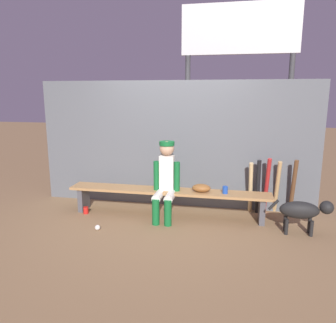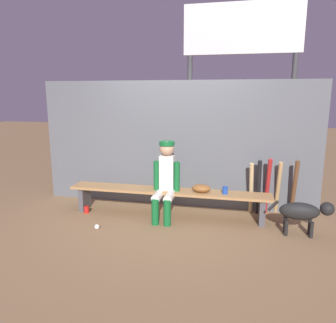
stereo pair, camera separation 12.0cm
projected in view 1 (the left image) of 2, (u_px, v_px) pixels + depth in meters
ground_plane at (168, 216)px, 5.13m from camera, size 30.00×30.00×0.00m
chainlink_fence at (174, 145)px, 5.44m from camera, size 4.66×0.03×2.10m
dugout_bench at (168, 195)px, 5.06m from camera, size 3.14×0.36×0.42m
player_seated at (166, 178)px, 4.91m from camera, size 0.41×0.55×1.18m
baseball_glove at (201, 188)px, 4.94m from camera, size 0.28×0.20×0.12m
bat_wood_natural at (251, 188)px, 5.16m from camera, size 0.10×0.25×0.85m
bat_aluminum_black at (258, 187)px, 5.13m from camera, size 0.08×0.18×0.89m
bat_aluminum_red at (267, 186)px, 5.13m from camera, size 0.09×0.28×0.92m
bat_wood_tan at (277, 187)px, 5.16m from camera, size 0.08×0.28×0.87m
bat_wood_dark at (293, 188)px, 5.03m from camera, size 0.09×0.22×0.91m
baseball at (98, 227)px, 4.59m from camera, size 0.07×0.07×0.07m
cup_on_ground at (86, 210)px, 5.21m from camera, size 0.08×0.08×0.11m
cup_on_bench at (225, 190)px, 4.85m from camera, size 0.08×0.08×0.11m
scoreboard at (242, 51)px, 6.02m from camera, size 2.42×0.27×3.75m
dog at (304, 211)px, 4.40m from camera, size 0.84×0.20×0.49m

